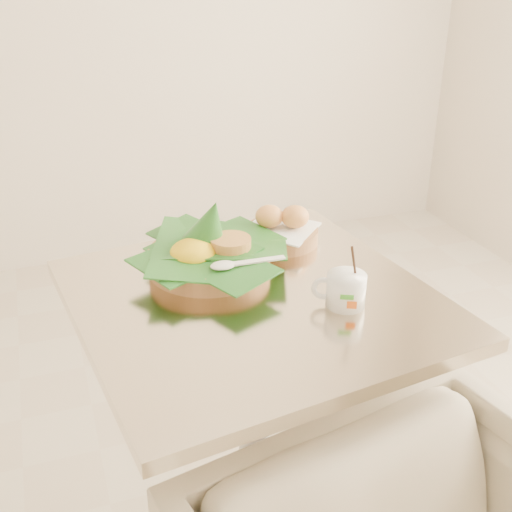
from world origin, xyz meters
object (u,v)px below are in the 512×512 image
object	(u,v)px
cafe_table	(254,383)
coffee_mug	(345,289)
bread_basket	(282,230)
rice_basket	(209,250)

from	to	relation	value
cafe_table	coffee_mug	xyz separation A→B (m)	(0.16, -0.09, 0.26)
cafe_table	bread_basket	distance (m)	0.37
cafe_table	coffee_mug	bearing A→B (deg)	-30.97
rice_basket	coffee_mug	distance (m)	0.32
cafe_table	coffee_mug	world-z (taller)	coffee_mug
cafe_table	bread_basket	bearing A→B (deg)	56.53
bread_basket	cafe_table	bearing A→B (deg)	-123.47
cafe_table	rice_basket	world-z (taller)	rice_basket
bread_basket	coffee_mug	xyz separation A→B (m)	(0.01, -0.32, 0.00)
cafe_table	coffee_mug	size ratio (longest dim) A/B	5.79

